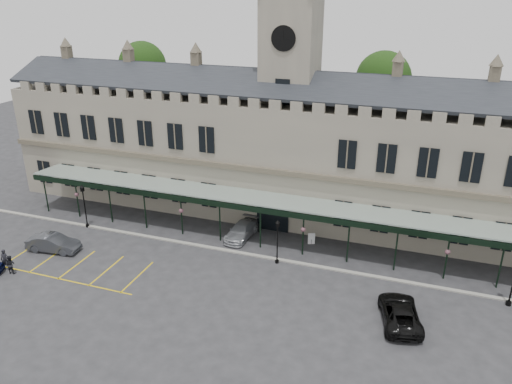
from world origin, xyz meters
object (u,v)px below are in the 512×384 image
(lamp_post_mid, at_px, (277,238))
(traffic_cone, at_px, (385,301))
(person_a, at_px, (5,260))
(person_b, at_px, (10,264))
(clock_tower, at_px, (290,88))
(car_van, at_px, (400,313))
(sign_board, at_px, (311,239))
(car_left_b, at_px, (53,243))
(station_building, at_px, (288,153))
(car_taxi, at_px, (241,231))
(lamp_post_left, at_px, (84,202))

(lamp_post_mid, distance_m, traffic_cone, 10.28)
(person_a, xyz_separation_m, person_b, (0.90, -0.35, -0.10))
(clock_tower, height_order, lamp_post_mid, clock_tower)
(car_van, bearing_deg, person_a, -7.21)
(sign_board, xyz_separation_m, person_b, (-22.60, -13.32, 0.27))
(traffic_cone, bearing_deg, person_a, -170.12)
(person_a, bearing_deg, car_left_b, 50.85)
(station_building, relative_size, car_van, 10.83)
(clock_tower, bearing_deg, car_taxi, -107.31)
(station_building, bearing_deg, person_a, -134.54)
(car_taxi, bearing_deg, car_left_b, -147.74)
(sign_board, height_order, car_van, car_van)
(lamp_post_left, height_order, traffic_cone, lamp_post_left)
(station_building, height_order, car_taxi, station_building)
(car_left_b, xyz_separation_m, person_a, (-1.70, -3.93, 0.13))
(car_taxi, bearing_deg, person_b, -138.08)
(clock_tower, relative_size, car_taxi, 5.12)
(traffic_cone, bearing_deg, clock_tower, 129.79)
(traffic_cone, bearing_deg, person_b, -169.19)
(clock_tower, height_order, lamp_post_left, clock_tower)
(car_van, xyz_separation_m, person_a, (-32.20, -3.68, 0.15))
(person_b, bearing_deg, person_a, -28.41)
(clock_tower, height_order, car_van, clock_tower)
(sign_board, relative_size, car_taxi, 0.23)
(lamp_post_mid, relative_size, person_a, 2.25)
(clock_tower, relative_size, sign_board, 22.24)
(traffic_cone, bearing_deg, car_taxi, 154.83)
(lamp_post_mid, distance_m, car_left_b, 20.40)
(clock_tower, xyz_separation_m, car_left_b, (-17.50, -15.67, -12.32))
(car_taxi, relative_size, person_b, 2.96)
(car_van, bearing_deg, lamp_post_mid, -38.51)
(sign_board, bearing_deg, clock_tower, 103.46)
(station_building, bearing_deg, lamp_post_mid, -78.16)
(car_left_b, relative_size, car_taxi, 0.99)
(sign_board, bearing_deg, lamp_post_left, 170.65)
(lamp_post_left, relative_size, car_left_b, 0.95)
(clock_tower, relative_size, car_van, 4.48)
(station_building, distance_m, lamp_post_left, 20.92)
(traffic_cone, bearing_deg, sign_board, 134.83)
(car_left_b, height_order, person_b, person_b)
(person_a, height_order, person_b, person_a)
(lamp_post_mid, bearing_deg, traffic_cone, -18.65)
(car_taxi, bearing_deg, sign_board, 11.81)
(station_building, relative_size, clock_tower, 2.42)
(clock_tower, xyz_separation_m, car_taxi, (-2.35, -7.54, -12.41))
(clock_tower, relative_size, person_b, 15.14)
(car_left_b, height_order, car_van, car_left_b)
(traffic_cone, bearing_deg, lamp_post_mid, 161.35)
(station_building, height_order, traffic_cone, station_building)
(lamp_post_left, distance_m, person_a, 9.32)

